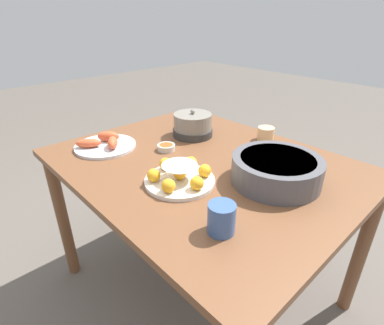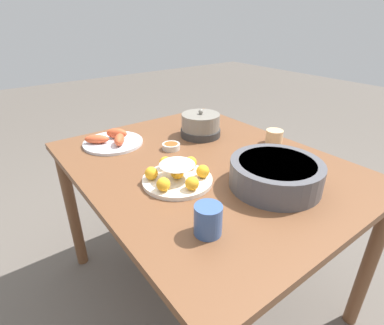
{
  "view_description": "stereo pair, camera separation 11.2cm",
  "coord_description": "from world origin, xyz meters",
  "px_view_note": "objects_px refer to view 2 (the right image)",
  "views": [
    {
      "loc": [
        0.83,
        -0.83,
        1.36
      ],
      "look_at": [
        0.04,
        -0.1,
        0.81
      ],
      "focal_mm": 28.0,
      "sensor_mm": 36.0,
      "label": 1
    },
    {
      "loc": [
        0.9,
        -0.74,
        1.36
      ],
      "look_at": [
        0.04,
        -0.1,
        0.81
      ],
      "focal_mm": 28.0,
      "sensor_mm": 36.0,
      "label": 2
    }
  ],
  "objects_px": {
    "cake_plate": "(177,175)",
    "dining_table": "(204,181)",
    "serving_bowl": "(276,173)",
    "sauce_bowl": "(171,146)",
    "cup_near": "(208,220)",
    "cup_far": "(274,137)",
    "seafood_platter": "(112,141)",
    "warming_pot": "(201,125)"
  },
  "relations": [
    {
      "from": "cake_plate",
      "to": "dining_table",
      "type": "bearing_deg",
      "value": 110.38
    },
    {
      "from": "cake_plate",
      "to": "serving_bowl",
      "type": "bearing_deg",
      "value": 48.29
    },
    {
      "from": "sauce_bowl",
      "to": "cup_near",
      "type": "relative_size",
      "value": 0.88
    },
    {
      "from": "cup_far",
      "to": "sauce_bowl",
      "type": "bearing_deg",
      "value": -118.42
    },
    {
      "from": "serving_bowl",
      "to": "cup_far",
      "type": "distance_m",
      "value": 0.42
    },
    {
      "from": "sauce_bowl",
      "to": "dining_table",
      "type": "bearing_deg",
      "value": 12.19
    },
    {
      "from": "dining_table",
      "to": "serving_bowl",
      "type": "relative_size",
      "value": 3.78
    },
    {
      "from": "cup_far",
      "to": "cup_near",
      "type": "bearing_deg",
      "value": -64.78
    },
    {
      "from": "cake_plate",
      "to": "serving_bowl",
      "type": "distance_m",
      "value": 0.36
    },
    {
      "from": "dining_table",
      "to": "serving_bowl",
      "type": "xyz_separation_m",
      "value": [
        0.31,
        0.08,
        0.15
      ]
    },
    {
      "from": "serving_bowl",
      "to": "cup_near",
      "type": "distance_m",
      "value": 0.37
    },
    {
      "from": "cup_far",
      "to": "seafood_platter",
      "type": "bearing_deg",
      "value": -125.85
    },
    {
      "from": "serving_bowl",
      "to": "cup_far",
      "type": "xyz_separation_m",
      "value": [
        -0.27,
        0.33,
        -0.02
      ]
    },
    {
      "from": "cake_plate",
      "to": "serving_bowl",
      "type": "height_order",
      "value": "serving_bowl"
    },
    {
      "from": "sauce_bowl",
      "to": "warming_pot",
      "type": "xyz_separation_m",
      "value": [
        -0.05,
        0.22,
        0.04
      ]
    },
    {
      "from": "sauce_bowl",
      "to": "cup_far",
      "type": "xyz_separation_m",
      "value": [
        0.24,
        0.45,
        0.02
      ]
    },
    {
      "from": "serving_bowl",
      "to": "warming_pot",
      "type": "bearing_deg",
      "value": 170.32
    },
    {
      "from": "cake_plate",
      "to": "sauce_bowl",
      "type": "height_order",
      "value": "cake_plate"
    },
    {
      "from": "dining_table",
      "to": "cup_far",
      "type": "distance_m",
      "value": 0.43
    },
    {
      "from": "serving_bowl",
      "to": "cup_near",
      "type": "relative_size",
      "value": 3.56
    },
    {
      "from": "seafood_platter",
      "to": "warming_pot",
      "type": "bearing_deg",
      "value": 67.64
    },
    {
      "from": "warming_pot",
      "to": "seafood_platter",
      "type": "bearing_deg",
      "value": -112.36
    },
    {
      "from": "cake_plate",
      "to": "warming_pot",
      "type": "relative_size",
      "value": 1.29
    },
    {
      "from": "sauce_bowl",
      "to": "cup_far",
      "type": "height_order",
      "value": "cup_far"
    },
    {
      "from": "dining_table",
      "to": "serving_bowl",
      "type": "distance_m",
      "value": 0.36
    },
    {
      "from": "sauce_bowl",
      "to": "cake_plate",
      "type": "bearing_deg",
      "value": -28.79
    },
    {
      "from": "dining_table",
      "to": "warming_pot",
      "type": "height_order",
      "value": "warming_pot"
    },
    {
      "from": "cup_far",
      "to": "warming_pot",
      "type": "distance_m",
      "value": 0.37
    },
    {
      "from": "cake_plate",
      "to": "sauce_bowl",
      "type": "bearing_deg",
      "value": 151.21
    },
    {
      "from": "serving_bowl",
      "to": "cup_near",
      "type": "bearing_deg",
      "value": -81.39
    },
    {
      "from": "serving_bowl",
      "to": "sauce_bowl",
      "type": "xyz_separation_m",
      "value": [
        -0.51,
        -0.12,
        -0.04
      ]
    },
    {
      "from": "cake_plate",
      "to": "cup_near",
      "type": "distance_m",
      "value": 0.31
    },
    {
      "from": "cup_far",
      "to": "warming_pot",
      "type": "xyz_separation_m",
      "value": [
        -0.3,
        -0.23,
        0.02
      ]
    },
    {
      "from": "dining_table",
      "to": "warming_pot",
      "type": "distance_m",
      "value": 0.35
    },
    {
      "from": "warming_pot",
      "to": "cake_plate",
      "type": "bearing_deg",
      "value": -48.61
    },
    {
      "from": "dining_table",
      "to": "cake_plate",
      "type": "distance_m",
      "value": 0.24
    },
    {
      "from": "serving_bowl",
      "to": "cup_near",
      "type": "xyz_separation_m",
      "value": [
        0.06,
        -0.37,
        -0.01
      ]
    },
    {
      "from": "cake_plate",
      "to": "cup_near",
      "type": "relative_size",
      "value": 2.84
    },
    {
      "from": "seafood_platter",
      "to": "sauce_bowl",
      "type": "bearing_deg",
      "value": 41.38
    },
    {
      "from": "sauce_bowl",
      "to": "warming_pot",
      "type": "height_order",
      "value": "warming_pot"
    },
    {
      "from": "dining_table",
      "to": "cake_plate",
      "type": "xyz_separation_m",
      "value": [
        0.07,
        -0.19,
        0.13
      ]
    },
    {
      "from": "serving_bowl",
      "to": "sauce_bowl",
      "type": "distance_m",
      "value": 0.53
    }
  ]
}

